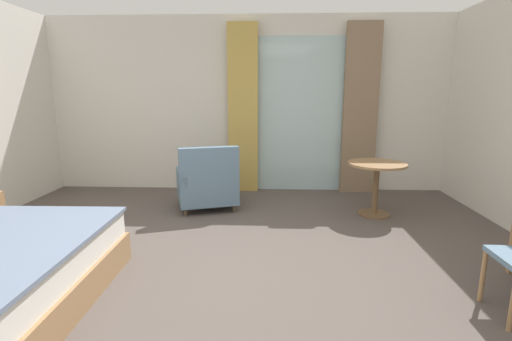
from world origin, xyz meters
The scene contains 7 objects.
ground centered at (0.00, 0.00, -0.05)m, with size 6.89×6.68×0.10m, color #564C47.
wall_back centered at (0.00, 3.08, 1.36)m, with size 6.49×0.12×2.72m, color silver.
balcony_glass_door centered at (0.84, 3.00, 1.20)m, with size 1.36×0.02×2.39m, color silver.
curtain_panel_left centered at (-0.06, 2.90, 1.29)m, with size 0.46×0.10×2.59m, color tan.
curtain_panel_right centered at (1.75, 2.90, 1.29)m, with size 0.52×0.10×2.59m, color #897056.
armchair_by_window centered at (-0.48, 1.92, 0.34)m, with size 0.95×0.94×0.88m.
round_cafe_table centered at (1.73, 1.75, 0.51)m, with size 0.73×0.73×0.69m.
Camera 1 is at (0.38, -2.89, 1.57)m, focal length 25.90 mm.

